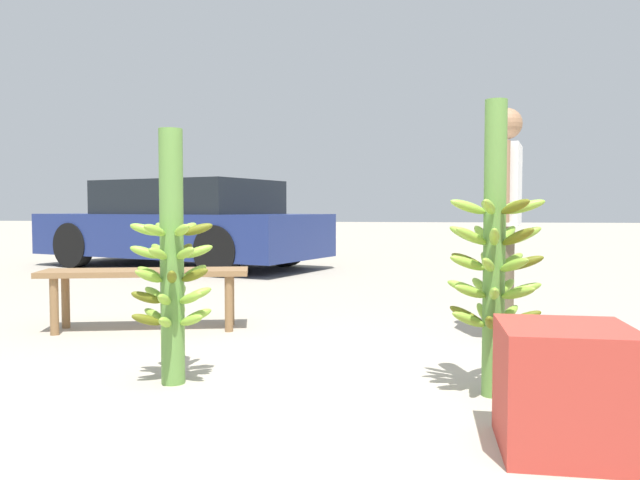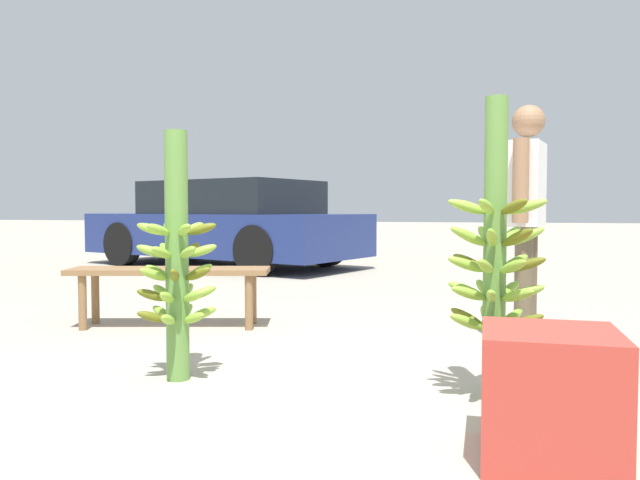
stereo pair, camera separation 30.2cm
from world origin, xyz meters
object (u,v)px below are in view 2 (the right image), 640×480
market_bench (170,277)px  parked_car (226,225)px  banana_stalk_center (495,257)px  banana_stalk_left (177,262)px  produce_crate (550,395)px  vendor_person (527,203)px

market_bench → parked_car: 5.04m
banana_stalk_center → market_bench: size_ratio=0.91×
banana_stalk_left → banana_stalk_center: size_ratio=0.92×
market_bench → banana_stalk_left: bearing=-75.2°
banana_stalk_left → produce_crate: bearing=-19.1°
banana_stalk_left → parked_car: (-2.37, 6.07, 0.03)m
vendor_person → banana_stalk_center: bearing=3.1°
parked_car → produce_crate: 7.87m
banana_stalk_left → produce_crate: 1.91m
parked_car → banana_stalk_center: bearing=-127.6°
banana_stalk_center → vendor_person: size_ratio=0.89×
banana_stalk_center → produce_crate: bearing=-74.4°
banana_stalk_center → parked_car: size_ratio=0.29×
banana_stalk_left → market_bench: (-0.75, 1.31, -0.24)m
banana_stalk_left → market_bench: size_ratio=0.84×
banana_stalk_center → market_bench: banana_stalk_center is taller
banana_stalk_center → parked_car: banana_stalk_center is taller
banana_stalk_center → banana_stalk_left: bearing=-178.3°
banana_stalk_center → produce_crate: size_ratio=3.01×
banana_stalk_center → market_bench: bearing=151.7°
market_bench → produce_crate: 3.18m
market_bench → parked_car: (-1.62, 4.76, 0.27)m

